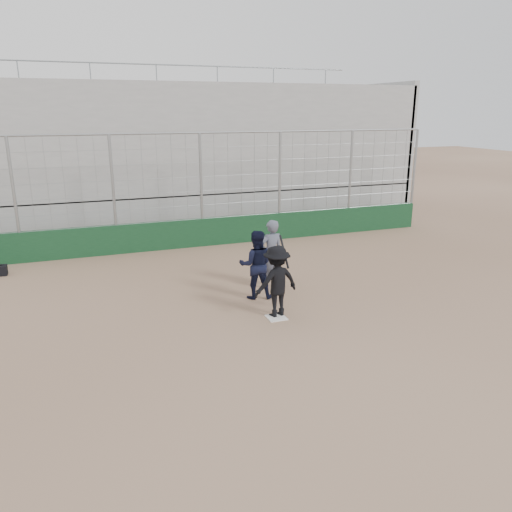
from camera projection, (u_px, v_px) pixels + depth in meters
name	position (u px, v px, depth m)	size (l,w,h in m)	color
ground	(276.00, 318.00, 11.87)	(90.00, 90.00, 0.00)	brown
home_plate	(276.00, 317.00, 11.87)	(0.44, 0.44, 0.02)	white
backstop	(202.00, 220.00, 17.90)	(18.10, 0.25, 4.04)	#10341B
bleachers	(173.00, 153.00, 21.80)	(20.25, 6.70, 6.98)	gray
batter_at_plate	(277.00, 281.00, 11.76)	(1.22, 0.85, 1.89)	black
catcher_crouched	(256.00, 276.00, 12.94)	(1.04, 0.90, 1.22)	black
umpire	(271.00, 258.00, 13.66)	(0.70, 0.46, 1.73)	#505565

